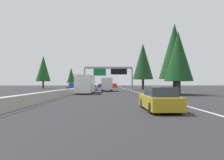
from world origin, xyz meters
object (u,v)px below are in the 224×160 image
Objects in this scene: sedan_far_left at (100,86)px; conifer_right_mid at (143,61)px; sedan_mid_center at (113,85)px; conifer_left_mid at (43,69)px; conifer_right_foreground at (178,56)px; pickup_mid_right at (115,86)px; oncoming_far at (87,86)px; conifer_right_near at (175,51)px; conifer_left_far at (71,75)px; box_truck_far_right at (107,84)px; oncoming_near at (73,87)px; sign_gantry_overhead at (109,72)px; sedan_far_center at (93,88)px; sedan_distant_b at (159,99)px; bus_near_center at (86,84)px; minivan_distant_a at (101,85)px.

sedan_far_left is 0.31× the size of conifer_right_mid.
conifer_left_mid is (-49.08, 27.17, 6.70)m from sedan_mid_center.
sedan_far_left is at bearing 11.75° from conifer_right_foreground.
oncoming_far is (-5.64, 11.52, 0.00)m from pickup_mid_right.
conifer_right_near is 28.51m from conifer_right_mid.
oncoming_far is 0.54× the size of conifer_left_far.
box_truck_far_right is 0.60× the size of conifer_right_mid.
sign_gantry_overhead is at bearing 104.77° from oncoming_near.
sign_gantry_overhead is at bearing -97.68° from sedan_far_center.
conifer_left_far is at bearing 13.44° from sedan_distant_b.
sedan_distant_b is 0.79× the size of oncoming_far.
conifer_right_near is at bearing -175.23° from sedan_mid_center.
oncoming_far is at bearing 12.83° from box_truck_far_right.
bus_near_center is at bearing 159.66° from box_truck_far_right.
conifer_right_near is (-14.43, -11.00, 5.36)m from box_truck_far_right.
conifer_left_mid reaches higher than sedan_mid_center.
bus_near_center is (23.83, 7.11, 1.03)m from sedan_distant_b.
minivan_distant_a is 0.36× the size of conifer_right_mid.
pickup_mid_right is at bearing 116.08° from oncoming_far.
sign_gantry_overhead is 9.99m from oncoming_near.
sedan_mid_center is at bearing -28.97° from conifer_left_mid.
conifer_left_far is (79.01, 30.06, 0.57)m from conifer_right_foreground.
pickup_mid_right is (36.93, -2.71, -3.93)m from sign_gantry_overhead.
sedan_far_center is at bearing 179.81° from sedan_far_left.
sedan_mid_center is at bearing 4.37° from conifer_right_foreground.
sedan_distant_b is at bearing -166.56° from conifer_left_far.
oncoming_far is at bearing 20.79° from conifer_right_near.
pickup_mid_right is at bearing 0.09° from sedan_distant_b.
conifer_left_mid reaches higher than conifer_left_far.
oncoming_far is (70.26, 11.64, 0.23)m from sedan_distant_b.
sedan_distant_b and sedan_mid_center have the same top height.
sedan_distant_b is 98.49m from conifer_left_far.
conifer_right_foreground is (-94.98, -7.26, 5.03)m from sedan_mid_center.
conifer_right_mid is (-36.22, -14.42, 7.86)m from sedan_far_left.
conifer_right_near reaches higher than oncoming_far.
sedan_far_left is (45.23, 4.02, -4.17)m from sign_gantry_overhead.
oncoming_far reaches higher than sedan_far_left.
conifer_right_mid reaches higher than sedan_far_left.
sedan_far_left is at bearing 166.08° from sedan_mid_center.
pickup_mid_right is (52.06, -6.99, -0.80)m from bus_near_center.
conifer_left_mid is (38.70, 20.12, 5.66)m from bus_near_center.
box_truck_far_right is at bearing 173.94° from sign_gantry_overhead.
bus_near_center is 1.00× the size of conifer_right_near.
conifer_left_far is at bearing -7.52° from conifer_left_mid.
oncoming_far is 0.59× the size of conifer_right_foreground.
conifer_left_mid reaches higher than box_truck_far_right.
sign_gantry_overhead is 32.75m from oncoming_far.
sedan_mid_center is at bearing 164.35° from oncoming_far.
sedan_distant_b is (-38.96, -2.83, -4.17)m from sign_gantry_overhead.
sign_gantry_overhead is 5.92m from sedan_far_center.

